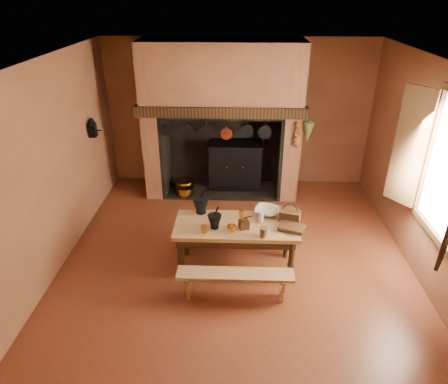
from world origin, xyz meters
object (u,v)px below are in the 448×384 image
iron_range (236,164)px  wicker_basket (290,215)px  work_table (236,231)px  coffee_grinder (244,224)px  bench_front (235,279)px  mixing_bowl (267,211)px

iron_range → wicker_basket: 2.58m
work_table → wicker_basket: wicker_basket is taller
coffee_grinder → wicker_basket: size_ratio=0.59×
bench_front → mixing_bowl: size_ratio=4.25×
iron_range → wicker_basket: iron_range is taller
mixing_bowl → iron_range: bearing=101.6°
work_table → mixing_bowl: size_ratio=4.84×
mixing_bowl → wicker_basket: 0.35m
iron_range → work_table: iron_range is taller
bench_front → mixing_bowl: mixing_bowl is taller
coffee_grinder → bench_front: bearing=-116.0°
bench_front → coffee_grinder: bearing=79.5°
coffee_grinder → wicker_basket: wicker_basket is taller
iron_range → coffee_grinder: iron_range is taller
work_table → wicker_basket: size_ratio=5.18×
work_table → bench_front: 0.71m
bench_front → work_table: bearing=90.0°
bench_front → wicker_basket: bearing=46.6°
work_table → bench_front: work_table is taller
iron_range → mixing_bowl: 2.35m
iron_range → work_table: (0.04, -2.57, 0.12)m
work_table → wicker_basket: bearing=10.0°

